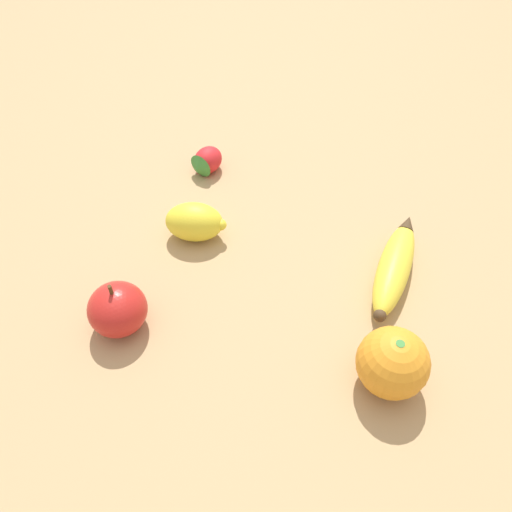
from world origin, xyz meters
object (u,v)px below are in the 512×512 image
at_px(apple, 118,309).
at_px(strawberry, 206,161).
at_px(orange, 393,363).
at_px(lemon, 195,222).
at_px(banana, 395,266).

bearing_deg(apple, strawberry, 100.57).
bearing_deg(orange, apple, -166.89).
distance_m(orange, lemon, 0.32).
distance_m(strawberry, lemon, 0.14).
bearing_deg(lemon, orange, -17.50).
bearing_deg(apple, banana, 39.15).
relative_size(orange, apple, 1.03).
bearing_deg(orange, banana, 104.06).
bearing_deg(apple, orange, 13.11).
xyz_separation_m(orange, lemon, (-0.30, 0.10, -0.01)).
height_order(apple, lemon, apple).
distance_m(banana, strawberry, 0.33).
xyz_separation_m(banana, lemon, (-0.27, -0.05, 0.01)).
height_order(orange, apple, orange).
relative_size(banana, orange, 2.32).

